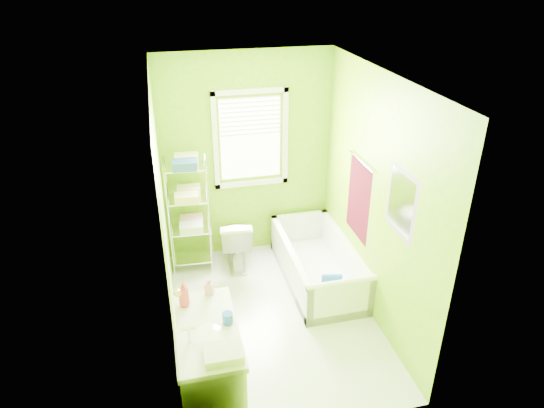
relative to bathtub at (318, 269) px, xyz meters
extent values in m
plane|color=silver|center=(-0.67, -0.53, -0.17)|extent=(2.90, 2.90, 0.00)
cube|color=#6DA107|center=(-0.67, 0.92, 1.13)|extent=(2.10, 0.04, 2.60)
cube|color=#6DA107|center=(-0.67, -1.98, 1.13)|extent=(2.10, 0.04, 2.60)
cube|color=#6DA107|center=(-1.72, -0.53, 1.13)|extent=(0.04, 2.90, 2.60)
cube|color=#6DA107|center=(0.38, -0.53, 1.13)|extent=(0.04, 2.90, 2.60)
cube|color=white|center=(-0.67, -0.53, 2.43)|extent=(2.10, 2.90, 0.04)
cube|color=white|center=(-0.62, 0.91, 1.38)|extent=(0.74, 0.01, 1.01)
cube|color=white|center=(-0.62, 0.89, 0.80)|extent=(0.92, 0.05, 0.06)
cube|color=white|center=(-0.62, 0.89, 1.96)|extent=(0.92, 0.05, 0.06)
cube|color=white|center=(-1.05, 0.89, 1.38)|extent=(0.06, 0.05, 1.22)
cube|color=white|center=(-0.19, 0.89, 1.38)|extent=(0.06, 0.05, 1.22)
cube|color=white|center=(-0.62, 0.89, 1.67)|extent=(0.72, 0.02, 0.50)
cube|color=white|center=(-1.71, -1.53, 0.83)|extent=(0.02, 0.80, 2.00)
sphere|color=gold|center=(-1.67, -1.20, 0.83)|extent=(0.07, 0.07, 0.07)
cube|color=#470814|center=(0.37, -0.18, 0.98)|extent=(0.02, 0.58, 0.90)
cylinder|color=silver|center=(0.35, -0.18, 1.43)|extent=(0.02, 0.62, 0.02)
cube|color=#CC5972|center=(0.37, -1.08, 1.38)|extent=(0.02, 0.54, 0.64)
cube|color=white|center=(0.36, -1.08, 1.38)|extent=(0.01, 0.44, 0.54)
cube|color=white|center=(0.00, 0.03, -0.11)|extent=(0.76, 1.64, 0.11)
cube|color=white|center=(-0.34, 0.03, 0.08)|extent=(0.08, 1.64, 0.49)
cube|color=white|center=(0.34, 0.03, 0.08)|extent=(0.08, 1.64, 0.49)
cube|color=white|center=(0.00, -0.75, 0.08)|extent=(0.76, 0.08, 0.49)
cube|color=white|center=(0.00, 0.81, 0.08)|extent=(0.76, 0.08, 0.49)
cylinder|color=white|center=(0.00, -0.75, 0.32)|extent=(0.76, 0.08, 0.08)
cylinder|color=blue|center=(0.00, -0.53, -0.03)|extent=(0.33, 0.33, 0.06)
cylinder|color=yellow|center=(0.00, -0.53, 0.02)|extent=(0.31, 0.31, 0.05)
cube|color=blue|center=(0.03, -0.41, 0.08)|extent=(0.23, 0.09, 0.21)
imported|color=white|center=(-0.90, 0.57, 0.17)|extent=(0.45, 0.70, 0.68)
cube|color=white|center=(-1.47, -1.43, 0.20)|extent=(0.50, 1.00, 0.73)
cube|color=silver|center=(-1.47, -1.43, 0.58)|extent=(0.53, 1.03, 0.05)
ellipsoid|color=white|center=(-1.45, -1.57, 0.58)|extent=(0.34, 0.45, 0.12)
cylinder|color=silver|center=(-1.61, -1.57, 0.68)|extent=(0.03, 0.03, 0.16)
cylinder|color=silver|center=(-1.61, -1.57, 0.75)|extent=(0.12, 0.02, 0.02)
imported|color=#CD3C40|center=(-1.62, -1.09, 0.73)|extent=(0.12, 0.12, 0.25)
imported|color=pink|center=(-1.38, -0.97, 0.69)|extent=(0.10, 0.10, 0.17)
cylinder|color=#1C47B8|center=(-1.28, -1.41, 0.66)|extent=(0.09, 0.09, 0.10)
cube|color=silver|center=(-1.38, -1.79, 0.65)|extent=(0.30, 0.23, 0.07)
cylinder|color=silver|center=(-1.68, 0.51, 0.56)|extent=(0.02, 0.02, 1.46)
cylinder|color=silver|center=(-1.67, 0.79, 0.56)|extent=(0.02, 0.02, 1.46)
cylinder|color=silver|center=(-1.22, 0.48, 0.56)|extent=(0.02, 0.02, 1.46)
cylinder|color=silver|center=(-1.20, 0.76, 0.56)|extent=(0.02, 0.02, 1.46)
cube|color=silver|center=(-1.44, 0.64, -0.03)|extent=(0.50, 0.33, 0.02)
cube|color=silver|center=(-1.44, 0.64, 0.38)|extent=(0.50, 0.33, 0.02)
cube|color=silver|center=(-1.44, 0.64, 0.79)|extent=(0.50, 0.33, 0.02)
cube|color=silver|center=(-1.44, 0.64, 1.20)|extent=(0.50, 0.33, 0.02)
cube|color=#2A4F9A|center=(-1.45, 0.55, 1.26)|extent=(0.28, 0.20, 0.10)
cube|color=#D8C384|center=(-1.41, 0.74, 1.26)|extent=(0.28, 0.20, 0.10)
cube|color=#D8C384|center=(-1.45, 0.55, 0.85)|extent=(0.28, 0.20, 0.10)
cube|color=#D8C384|center=(-1.41, 0.74, 0.85)|extent=(0.28, 0.20, 0.10)
cube|color=silver|center=(-1.43, 0.56, 0.44)|extent=(0.28, 0.20, 0.10)
cube|color=pink|center=(-1.41, 0.75, 0.44)|extent=(0.28, 0.20, 0.10)
cube|color=pink|center=(-1.20, 0.62, 0.12)|extent=(0.04, 0.26, 0.46)
camera|label=1|loc=(-1.65, -4.57, 3.35)|focal=32.00mm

